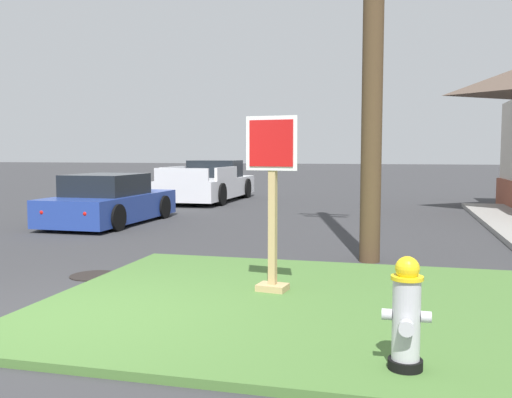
% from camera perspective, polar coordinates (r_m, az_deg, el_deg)
% --- Properties ---
extents(ground_plane, '(160.00, 160.00, 0.00)m').
position_cam_1_polar(ground_plane, '(6.39, -18.78, -11.84)').
color(ground_plane, '#333335').
extents(grass_corner_patch, '(5.95, 4.82, 0.08)m').
position_cam_1_polar(grass_corner_patch, '(6.65, 4.90, -10.59)').
color(grass_corner_patch, '#477033').
rests_on(grass_corner_patch, ground).
extents(fire_hydrant, '(0.38, 0.34, 0.91)m').
position_cam_1_polar(fire_hydrant, '(4.69, 14.96, -11.39)').
color(fire_hydrant, black).
rests_on(fire_hydrant, grass_corner_patch).
extents(stop_sign, '(0.65, 0.33, 2.15)m').
position_cam_1_polar(stop_sign, '(6.92, 1.65, -1.06)').
color(stop_sign, tan).
rests_on(stop_sign, grass_corner_patch).
extents(manhole_cover, '(0.70, 0.70, 0.02)m').
position_cam_1_polar(manhole_cover, '(8.58, -16.02, -7.46)').
color(manhole_cover, black).
rests_on(manhole_cover, ground).
extents(parked_sedan_blue, '(1.94, 4.19, 1.25)m').
position_cam_1_polar(parked_sedan_blue, '(14.66, -14.59, -0.29)').
color(parked_sedan_blue, '#233D93').
rests_on(parked_sedan_blue, ground).
extents(pickup_truck_white, '(2.19, 5.49, 1.48)m').
position_cam_1_polar(pickup_truck_white, '(20.86, -4.73, 1.52)').
color(pickup_truck_white, silver).
rests_on(pickup_truck_white, ground).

